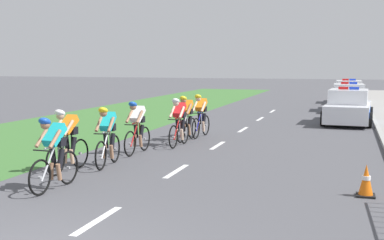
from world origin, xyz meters
name	(u,v)px	position (x,y,z in m)	size (l,w,h in m)	color
kerb_edge	(380,133)	(5.05, 14.00, 0.07)	(0.16, 60.00, 0.13)	#9E9E99
grass_verge	(87,123)	(-6.86, 14.00, 0.00)	(7.00, 60.00, 0.01)	#3D7033
lane_markings_centre	(218,145)	(0.00, 9.98, 0.00)	(0.14, 25.60, 0.01)	white
cyclist_lead	(54,152)	(-1.81, 3.55, 0.79)	(0.42, 1.72, 1.56)	black
cyclist_second	(67,139)	(-2.47, 5.15, 0.79)	(0.43, 1.72, 1.56)	black
cyclist_third	(107,136)	(-1.84, 6.01, 0.79)	(0.45, 1.72, 1.56)	black
cyclist_fourth	(137,127)	(-1.85, 7.89, 0.79)	(0.42, 1.72, 1.56)	black
cyclist_fifth	(179,121)	(-1.13, 9.49, 0.79)	(0.42, 1.72, 1.56)	black
cyclist_sixth	(186,118)	(-1.25, 10.62, 0.79)	(0.44, 1.72, 1.56)	black
cyclist_seventh	(201,115)	(-1.03, 11.58, 0.79)	(0.44, 1.72, 1.56)	black
police_car_nearest	(348,108)	(3.92, 17.35, 0.68)	(2.17, 4.49, 1.59)	silver
police_car_second	(348,99)	(3.92, 23.29, 0.68)	(2.10, 4.45, 1.59)	silver
police_car_third	(349,93)	(3.92, 29.12, 0.68)	(2.02, 4.41, 1.59)	white
traffic_cone_near	(366,181)	(4.29, 4.90, 0.31)	(0.36, 0.36, 0.64)	black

